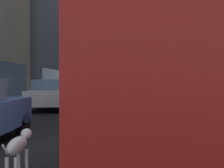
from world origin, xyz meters
TOP-DOWN VIEW (x-y plane):
  - ground_plane at (0.00, 35.00)m, footprint 120.00×120.00m
  - sidewalk_left at (-5.70, 35.00)m, footprint 2.40×110.00m
  - sidewalk_right at (5.70, 35.00)m, footprint 2.40×110.00m
  - building_left_far at (-11.90, 44.13)m, footprint 8.63×21.09m
  - building_right_mid at (11.90, 22.98)m, footprint 11.28×17.56m
  - building_right_far at (11.90, 42.86)m, footprint 11.40×21.07m
  - transit_bus at (1.20, 3.35)m, footprint 2.78×11.53m
  - car_yellow_taxi at (-1.20, 35.01)m, footprint 1.76×4.59m
  - car_white_van at (-2.80, 7.16)m, footprint 1.83×4.22m
  - car_silver_sedan at (-1.20, 26.64)m, footprint 1.92×4.63m
  - car_black_suv at (-1.20, 14.28)m, footprint 1.88×4.13m
  - car_grey_wagon at (2.80, 18.59)m, footprint 1.72×4.23m
  - dalmatian_dog at (-0.91, -1.75)m, footprint 0.22×0.96m

SIDE VIEW (x-z plane):
  - ground_plane at x=0.00m, z-range 0.00..0.00m
  - sidewalk_left at x=-5.70m, z-range 0.00..0.15m
  - sidewalk_right at x=5.70m, z-range 0.00..0.15m
  - dalmatian_dog at x=-0.91m, z-range 0.15..0.87m
  - car_grey_wagon at x=2.80m, z-range 0.01..1.63m
  - car_white_van at x=-2.80m, z-range 0.01..1.63m
  - car_black_suv at x=-1.20m, z-range 0.01..1.63m
  - car_yellow_taxi at x=-1.20m, z-range 0.01..1.63m
  - car_silver_sedan at x=-1.20m, z-range 0.02..1.64m
  - transit_bus at x=1.20m, z-range 0.25..3.30m
  - building_right_mid at x=11.90m, z-range -0.01..19.41m
  - building_right_far at x=11.90m, z-range -0.01..26.33m
  - building_left_far at x=-11.90m, z-range -0.01..31.88m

